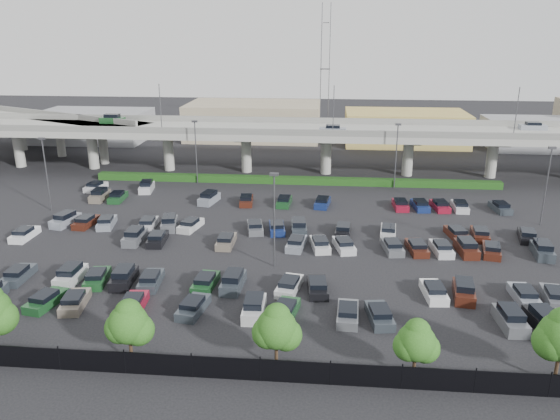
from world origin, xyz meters
name	(u,v)px	position (x,y,z in m)	size (l,w,h in m)	color
ground	(281,239)	(0.00, 0.00, 0.00)	(280.00, 280.00, 0.00)	black
overpass	(296,134)	(-0.25, 32.01, 6.97)	(150.00, 13.00, 15.80)	gray
on_ramp	(41,120)	(-52.10, 43.05, 6.86)	(50.93, 30.13, 8.80)	gray
hedge	(295,180)	(0.00, 25.00, 0.55)	(66.00, 1.60, 1.10)	#153F12
fence	(246,369)	(-0.05, -28.00, 0.90)	(70.00, 0.10, 2.00)	black
tree_row	(258,327)	(0.70, -26.53, 3.52)	(65.07, 3.66, 5.94)	#332316
parked_cars	(284,247)	(0.66, -3.99, 0.60)	(63.10, 41.65, 1.67)	#2F363D
light_poles	(249,184)	(-4.13, 2.00, 6.24)	(66.90, 48.38, 10.30)	#434348
distant_buildings	(361,125)	(12.38, 61.81, 3.74)	(138.00, 24.00, 9.00)	gray
comm_tower	(325,66)	(4.00, 74.00, 15.61)	(2.40, 2.40, 30.00)	#434348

